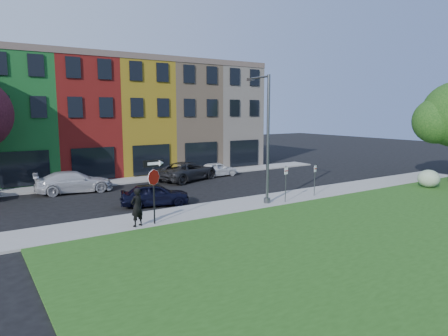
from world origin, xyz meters
TOP-DOWN VIEW (x-y plane):
  - ground at (0.00, 0.00)m, footprint 120.00×120.00m
  - sidewalk_near at (2.00, 3.00)m, footprint 40.00×3.00m
  - sidewalk_far at (-3.00, 15.00)m, footprint 40.00×2.40m
  - rowhouse_block at (-2.50, 21.18)m, footprint 30.00×10.12m
  - stop_sign at (-5.91, 1.88)m, footprint 1.05×0.11m
  - man at (-6.80, 1.94)m, footprint 0.97×0.87m
  - sedan_near at (-4.16, 5.89)m, footprint 3.81×4.97m
  - parked_car_silver at (-7.32, 12.70)m, footprint 3.27×5.70m
  - parked_car_dark at (1.70, 12.74)m, footprint 6.31×7.33m
  - parked_car_white at (4.81, 13.10)m, footprint 1.97×3.91m
  - street_lamp at (1.74, 2.59)m, footprint 0.58×2.57m
  - parking_sign_a at (2.78, 1.89)m, footprint 0.32×0.10m
  - parking_sign_b at (5.69, 2.28)m, footprint 0.31×0.13m
  - shrub at (15.01, -0.18)m, footprint 1.54×1.54m

SIDE VIEW (x-z plane):
  - ground at x=0.00m, z-range 0.00..0.00m
  - sidewalk_near at x=2.00m, z-range 0.00..0.12m
  - sidewalk_far at x=-3.00m, z-range 0.00..0.12m
  - parked_car_white at x=4.81m, z-range 0.00..1.27m
  - sedan_near at x=-4.16m, z-range 0.00..1.40m
  - shrub at x=15.01m, z-range 0.10..1.41m
  - parked_car_silver at x=-7.32m, z-range 0.00..1.52m
  - parked_car_dark at x=1.70m, z-range 0.00..1.56m
  - man at x=-6.80m, z-range 0.12..2.03m
  - parking_sign_b at x=5.69m, z-range 0.39..2.50m
  - parking_sign_a at x=2.78m, z-range 0.40..2.67m
  - stop_sign at x=-5.91m, z-range 0.80..4.01m
  - street_lamp at x=1.74m, z-range 0.15..7.88m
  - rowhouse_block at x=-2.50m, z-range -0.01..9.99m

